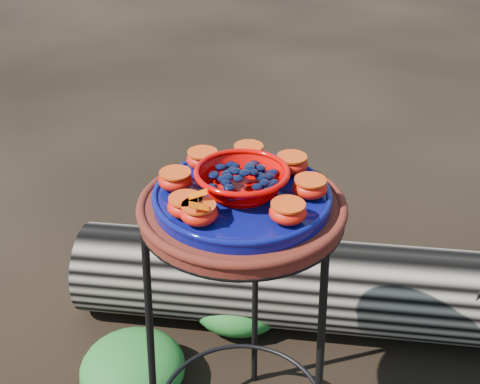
% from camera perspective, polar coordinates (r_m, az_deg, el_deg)
% --- Properties ---
extents(plant_stand, '(0.44, 0.44, 0.70)m').
position_cam_1_polar(plant_stand, '(1.41, 0.16, -14.36)').
color(plant_stand, black).
rests_on(plant_stand, ground).
extents(terracotta_saucer, '(0.40, 0.40, 0.03)m').
position_cam_1_polar(terracotta_saucer, '(1.18, 0.18, -1.66)').
color(terracotta_saucer, '#451205').
rests_on(terracotta_saucer, plant_stand).
extents(cobalt_plate, '(0.34, 0.34, 0.02)m').
position_cam_1_polar(cobalt_plate, '(1.16, 0.19, -0.50)').
color(cobalt_plate, '#000939').
rests_on(cobalt_plate, terracotta_saucer).
extents(red_bowl, '(0.17, 0.17, 0.05)m').
position_cam_1_polar(red_bowl, '(1.15, 0.19, 1.01)').
color(red_bowl, '#C10200').
rests_on(red_bowl, cobalt_plate).
extents(glass_gems, '(0.13, 0.13, 0.02)m').
position_cam_1_polar(glass_gems, '(1.13, 0.19, 2.58)').
color(glass_gems, black).
rests_on(glass_gems, red_bowl).
extents(orange_half_0, '(0.07, 0.07, 0.04)m').
position_cam_1_polar(orange_half_0, '(1.06, -3.91, -2.04)').
color(orange_half_0, '#B10803').
rests_on(orange_half_0, cobalt_plate).
extents(orange_half_1, '(0.07, 0.07, 0.04)m').
position_cam_1_polar(orange_half_1, '(1.07, 4.55, -1.94)').
color(orange_half_1, '#B10803').
rests_on(orange_half_1, cobalt_plate).
extents(orange_half_2, '(0.07, 0.07, 0.04)m').
position_cam_1_polar(orange_half_2, '(1.14, 6.64, 0.41)').
color(orange_half_2, '#B10803').
rests_on(orange_half_2, cobalt_plate).
extents(orange_half_3, '(0.07, 0.07, 0.04)m').
position_cam_1_polar(orange_half_3, '(1.22, 4.92, 2.65)').
color(orange_half_3, '#B10803').
rests_on(orange_half_3, cobalt_plate).
extents(orange_half_4, '(0.07, 0.07, 0.04)m').
position_cam_1_polar(orange_half_4, '(1.26, 0.82, 3.68)').
color(orange_half_4, '#B10803').
rests_on(orange_half_4, cobalt_plate).
extents(orange_half_5, '(0.07, 0.07, 0.04)m').
position_cam_1_polar(orange_half_5, '(1.24, -3.56, 3.10)').
color(orange_half_5, '#B10803').
rests_on(orange_half_5, cobalt_plate).
extents(orange_half_6, '(0.07, 0.07, 0.04)m').
position_cam_1_polar(orange_half_6, '(1.17, -6.13, 1.12)').
color(orange_half_6, '#B10803').
rests_on(orange_half_6, cobalt_plate).
extents(orange_half_7, '(0.07, 0.07, 0.04)m').
position_cam_1_polar(orange_half_7, '(1.08, -5.15, -1.36)').
color(orange_half_7, '#B10803').
rests_on(orange_half_7, cobalt_plate).
extents(butterfly, '(0.08, 0.06, 0.01)m').
position_cam_1_polar(butterfly, '(1.05, -3.96, -0.90)').
color(butterfly, '#E04500').
rests_on(butterfly, orange_half_0).
extents(driftwood_log, '(1.54, 0.46, 0.29)m').
position_cam_1_polar(driftwood_log, '(1.91, 7.85, -8.79)').
color(driftwood_log, black).
rests_on(driftwood_log, ground).
extents(foliage_left, '(0.29, 0.29, 0.15)m').
position_cam_1_polar(foliage_left, '(1.77, -10.14, -15.98)').
color(foliage_left, '#205A25').
rests_on(foliage_left, ground).
extents(foliage_back, '(0.31, 0.31, 0.15)m').
position_cam_1_polar(foliage_back, '(1.95, -0.09, -10.00)').
color(foliage_back, '#205A25').
rests_on(foliage_back, ground).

